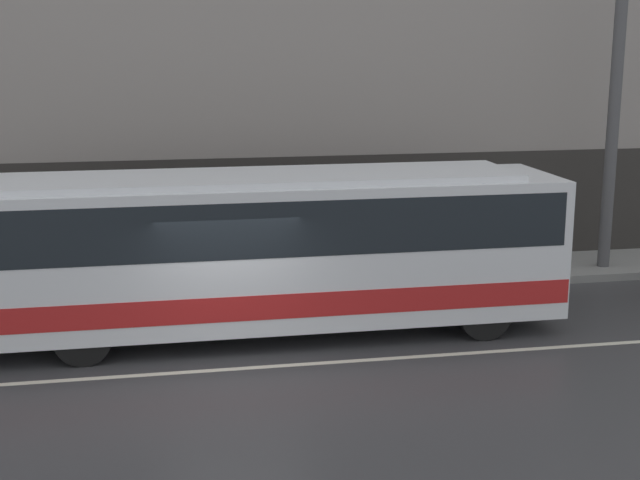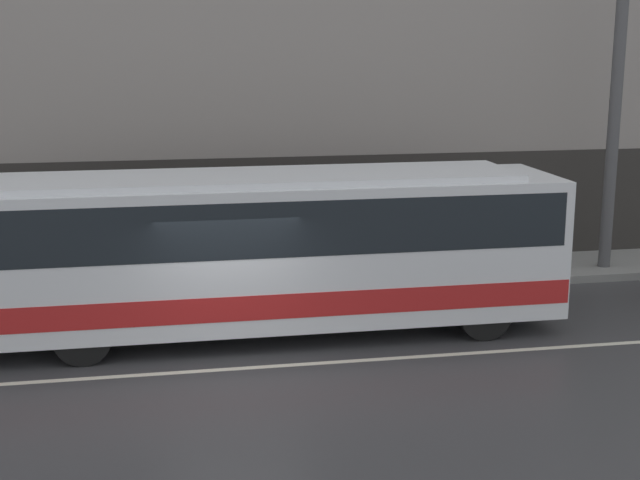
{
  "view_description": "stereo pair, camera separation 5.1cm",
  "coord_description": "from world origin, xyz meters",
  "views": [
    {
      "loc": [
        -1.22,
        -14.37,
        5.51
      ],
      "look_at": [
        1.85,
        1.82,
        1.78
      ],
      "focal_mm": 50.0,
      "sensor_mm": 36.0,
      "label": 1
    },
    {
      "loc": [
        -1.17,
        -14.38,
        5.51
      ],
      "look_at": [
        1.85,
        1.82,
        1.78
      ],
      "focal_mm": 50.0,
      "sensor_mm": 36.0,
      "label": 2
    }
  ],
  "objects": [
    {
      "name": "transit_bus",
      "position": [
        0.73,
        1.82,
        1.74
      ],
      "size": [
        11.31,
        2.57,
        3.08
      ],
      "color": "silver",
      "rests_on": "ground_plane"
    },
    {
      "name": "ground_plane",
      "position": [
        0.0,
        0.0,
        0.0
      ],
      "size": [
        60.0,
        60.0,
        0.0
      ],
      "primitive_type": "plane",
      "color": "#38383A"
    },
    {
      "name": "building_facade",
      "position": [
        0.0,
        6.47,
        6.14
      ],
      "size": [
        60.0,
        0.35,
        12.69
      ],
      "color": "gray",
      "rests_on": "ground_plane"
    },
    {
      "name": "utility_pole_near",
      "position": [
        9.34,
        4.75,
        3.87
      ],
      "size": [
        0.28,
        0.28,
        7.38
      ],
      "color": "#4C4C4F",
      "rests_on": "sidewalk"
    },
    {
      "name": "pedestrian_waiting",
      "position": [
        1.33,
        5.51,
        0.93
      ],
      "size": [
        0.36,
        0.36,
        1.62
      ],
      "color": "#333338",
      "rests_on": "sidewalk"
    },
    {
      "name": "lane_stripe",
      "position": [
        0.0,
        0.0,
        0.0
      ],
      "size": [
        54.0,
        0.14,
        0.01
      ],
      "color": "beige",
      "rests_on": "ground_plane"
    },
    {
      "name": "sidewalk",
      "position": [
        0.0,
        5.16,
        0.09
      ],
      "size": [
        60.0,
        2.33,
        0.18
      ],
      "color": "gray",
      "rests_on": "ground_plane"
    }
  ]
}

